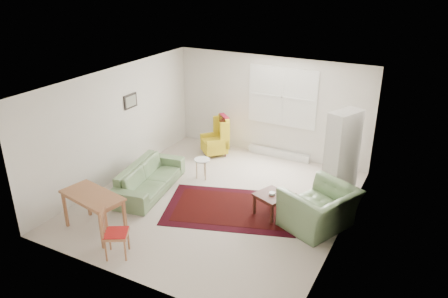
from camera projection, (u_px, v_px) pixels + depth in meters
The scene contains 10 objects.
room at pixel (223, 141), 8.63m from camera, with size 5.04×5.54×2.51m.
rug at pixel (231, 208), 8.68m from camera, with size 2.57×1.65×0.03m, color black, non-canonical shape.
sofa at pixel (149, 173), 9.23m from camera, with size 2.04×0.80×0.82m, color #69875A.
armchair at pixel (320, 205), 7.90m from camera, with size 1.22×1.06×0.95m, color #69875A.
wingback_chair at pixel (214, 136), 10.94m from camera, with size 0.59×0.62×1.02m, color yellow, non-canonical shape.
coffee_table at pixel (272, 204), 8.39m from camera, with size 0.55×0.55×0.45m, color #481C16, non-canonical shape.
stool at pixel (202, 169), 9.83m from camera, with size 0.35×0.35×0.47m, color white, non-canonical shape.
cabinet at pixel (342, 153), 8.94m from camera, with size 0.38×0.73×1.81m, color silver, non-canonical shape.
desk at pixel (94, 213), 7.83m from camera, with size 1.18×0.59×0.75m, color #A86B43, non-canonical shape.
desk_chair at pixel (116, 233), 7.13m from camera, with size 0.39×0.39×0.88m, color #A86B43, non-canonical shape.
Camera 1 is at (3.77, -6.85, 4.50)m, focal length 35.00 mm.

